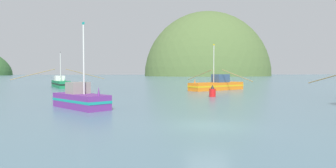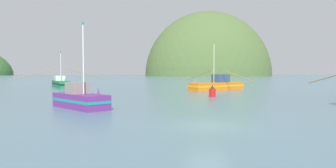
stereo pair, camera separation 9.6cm
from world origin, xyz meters
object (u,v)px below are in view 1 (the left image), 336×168
Objects in this scene: channel_buoy at (212,92)px; fishing_boat_orange at (217,85)px; fishing_boat_green at (60,83)px; fishing_boat_purple at (80,99)px.

fishing_boat_orange is at bearing 69.90° from channel_buoy.
fishing_boat_orange reaches higher than fishing_boat_green.
channel_buoy is at bearing 87.19° from fishing_boat_purple.
fishing_boat_green is at bearing -54.20° from fishing_boat_orange.
fishing_boat_green is 11.12× the size of channel_buoy.
fishing_boat_purple reaches higher than channel_buoy.
channel_buoy is (14.28, 9.42, -0.14)m from fishing_boat_purple.
fishing_boat_purple is (8.67, -34.98, -0.06)m from fishing_boat_green.
fishing_boat_green is 2.30× the size of fishing_boat_purple.
fishing_boat_orange is 13.70m from channel_buoy.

